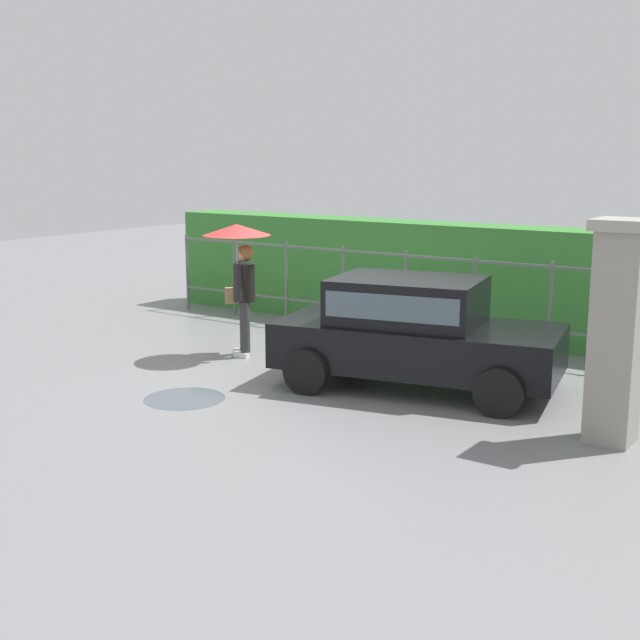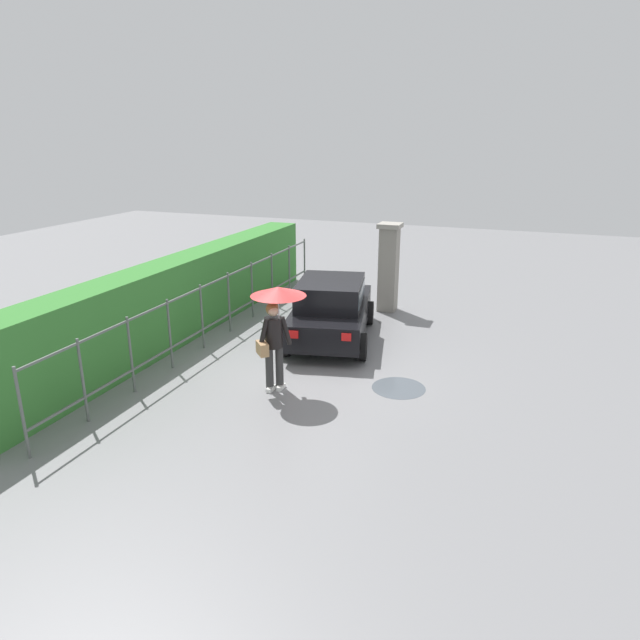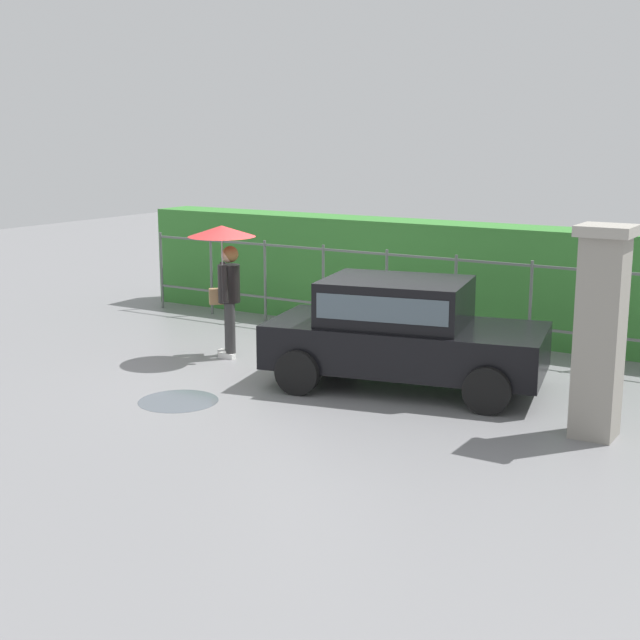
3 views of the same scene
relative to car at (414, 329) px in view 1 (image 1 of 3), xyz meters
name	(u,v)px [view 1 (image 1 of 3)]	position (x,y,z in m)	size (l,w,h in m)	color
ground_plane	(320,373)	(-1.44, -0.11, -0.80)	(40.00, 40.00, 0.00)	slate
car	(414,329)	(0.00, 0.00, 0.00)	(3.96, 2.46, 1.48)	black
pedestrian	(240,260)	(-3.02, 0.03, 0.70)	(1.02, 1.02, 2.05)	#333333
gate_pillar	(617,330)	(2.81, -0.68, 0.44)	(0.60, 0.60, 2.42)	gray
fence_section	(438,294)	(-0.94, 2.55, 0.02)	(11.27, 0.05, 1.50)	#59605B
hedge_row	(464,280)	(-0.94, 3.50, 0.15)	(12.22, 0.90, 1.90)	#387F33
puddle_near	(185,398)	(-2.14, -2.14, -0.80)	(1.04, 1.04, 0.00)	#4C545B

